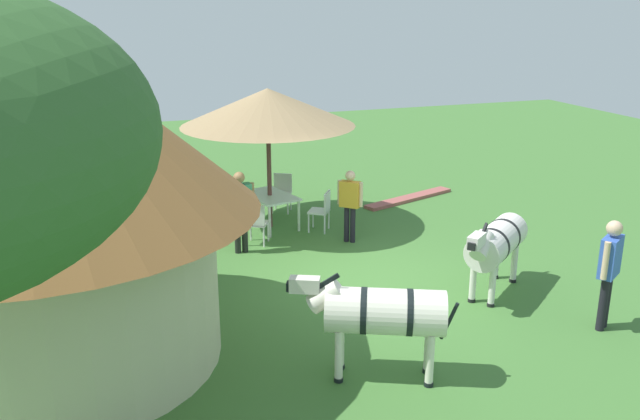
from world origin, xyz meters
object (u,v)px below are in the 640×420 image
at_px(shade_umbrella, 268,107).
at_px(patio_chair_near_lawn, 217,203).
at_px(guest_behind_table, 240,205).
at_px(acacia_tree_far_lawn, 2,36).
at_px(patio_dining_table, 270,199).
at_px(standing_watcher, 610,265).
at_px(patio_chair_near_hut, 256,221).
at_px(zebra_nearest_camera, 496,243).
at_px(patio_chair_east_end, 323,208).
at_px(patio_chair_west_end, 282,190).
at_px(guest_beside_umbrella, 350,200).
at_px(thatched_hut, 40,181).
at_px(zebra_by_umbrella, 381,313).

height_order(shade_umbrella, patio_chair_near_lawn, shade_umbrella).
relative_size(guest_behind_table, acacia_tree_far_lawn, 0.33).
height_order(patio_dining_table, standing_watcher, standing_watcher).
relative_size(patio_chair_near_hut, zebra_nearest_camera, 0.48).
xyz_separation_m(patio_chair_east_end, zebra_nearest_camera, (-4.08, -1.69, 0.40)).
relative_size(patio_chair_east_end, patio_chair_west_end, 1.00).
bearing_deg(shade_umbrella, guest_beside_umbrella, -138.90).
xyz_separation_m(shade_umbrella, patio_chair_west_end, (1.06, -0.59, -2.17)).
xyz_separation_m(thatched_hut, standing_watcher, (-1.81, -7.92, -1.56)).
height_order(patio_chair_near_hut, guest_beside_umbrella, guest_beside_umbrella).
relative_size(patio_chair_west_end, standing_watcher, 0.51).
height_order(standing_watcher, zebra_by_umbrella, standing_watcher).
xyz_separation_m(thatched_hut, guest_behind_table, (3.28, -3.38, -1.61)).
distance_m(shade_umbrella, acacia_tree_far_lawn, 5.74).
distance_m(guest_beside_umbrella, zebra_nearest_camera, 3.52).
relative_size(shade_umbrella, zebra_by_umbrella, 1.80).
height_order(patio_chair_east_end, zebra_by_umbrella, zebra_by_umbrella).
distance_m(thatched_hut, standing_watcher, 8.28).
distance_m(patio_chair_near_lawn, acacia_tree_far_lawn, 5.67).
relative_size(standing_watcher, zebra_nearest_camera, 0.94).
height_order(patio_chair_near_hut, patio_chair_west_end, same).
bearing_deg(zebra_by_umbrella, thatched_hut, 88.88).
xyz_separation_m(shade_umbrella, guest_behind_table, (-1.37, 0.98, -1.68)).
height_order(thatched_hut, zebra_nearest_camera, thatched_hut).
distance_m(shade_umbrella, zebra_nearest_camera, 5.74).
relative_size(patio_dining_table, patio_chair_near_hut, 1.70).
relative_size(thatched_hut, acacia_tree_far_lawn, 1.14).
bearing_deg(guest_beside_umbrella, shade_umbrella, -6.17).
xyz_separation_m(zebra_nearest_camera, acacia_tree_far_lawn, (6.76, 7.87, 3.24)).
bearing_deg(zebra_nearest_camera, thatched_hut, 50.95).
relative_size(patio_dining_table, acacia_tree_far_lawn, 0.30).
bearing_deg(guest_behind_table, guest_beside_umbrella, -5.84).
bearing_deg(patio_chair_near_hut, acacia_tree_far_lawn, 175.56).
bearing_deg(patio_chair_west_end, patio_chair_near_hut, 89.88).
bearing_deg(guest_beside_umbrella, thatched_hut, 71.72).
distance_m(patio_chair_near_hut, zebra_nearest_camera, 4.96).
distance_m(patio_chair_near_lawn, standing_watcher, 8.40).
relative_size(patio_dining_table, patio_chair_west_end, 1.70).
relative_size(patio_dining_table, guest_behind_table, 0.91).
distance_m(patio_chair_near_lawn, patio_chair_east_end, 2.41).
relative_size(patio_dining_table, zebra_by_umbrella, 0.73).
relative_size(patio_chair_near_hut, patio_chair_east_end, 1.00).
distance_m(guest_beside_umbrella, zebra_by_umbrella, 5.35).
relative_size(thatched_hut, guest_beside_umbrella, 3.75).
distance_m(patio_chair_east_end, zebra_nearest_camera, 4.43).
bearing_deg(acacia_tree_far_lawn, standing_watcher, -134.11).
xyz_separation_m(patio_dining_table, acacia_tree_far_lawn, (2.02, 5.18, 3.51)).
relative_size(shade_umbrella, standing_watcher, 2.14).
bearing_deg(standing_watcher, thatched_hut, 134.09).
bearing_deg(standing_watcher, zebra_by_umbrella, 149.22).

